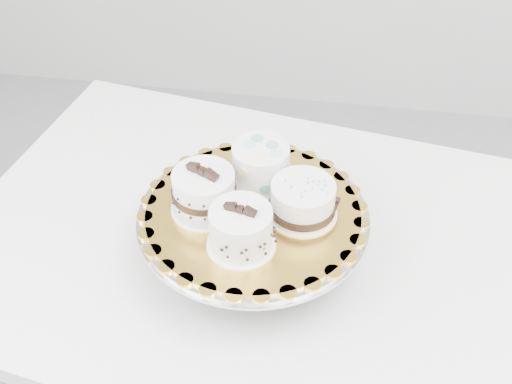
# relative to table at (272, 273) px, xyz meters

# --- Properties ---
(table) EXTENTS (1.25, 0.94, 0.75)m
(table) POSITION_rel_table_xyz_m (0.00, 0.00, 0.00)
(table) COLOR white
(table) RESTS_ON floor
(cake_stand) EXTENTS (0.38, 0.38, 0.10)m
(cake_stand) POSITION_rel_table_xyz_m (-0.03, -0.04, 0.16)
(cake_stand) COLOR gray
(cake_stand) RESTS_ON table
(cake_board) EXTENTS (0.40, 0.40, 0.01)m
(cake_board) POSITION_rel_table_xyz_m (-0.03, -0.04, 0.19)
(cake_board) COLOR gold
(cake_board) RESTS_ON cake_stand
(cake_swirl) EXTENTS (0.12, 0.12, 0.09)m
(cake_swirl) POSITION_rel_table_xyz_m (-0.04, -0.12, 0.23)
(cake_swirl) COLOR white
(cake_swirl) RESTS_ON cake_board
(cake_banded) EXTENTS (0.13, 0.13, 0.09)m
(cake_banded) POSITION_rel_table_xyz_m (-0.11, -0.05, 0.23)
(cake_banded) COLOR white
(cake_banded) RESTS_ON cake_board
(cake_dots) EXTENTS (0.13, 0.13, 0.07)m
(cake_dots) POSITION_rel_table_xyz_m (-0.03, 0.04, 0.23)
(cake_dots) COLOR white
(cake_dots) RESTS_ON cake_board
(cake_ribbon) EXTENTS (0.12, 0.12, 0.06)m
(cake_ribbon) POSITION_rel_table_xyz_m (0.05, -0.03, 0.22)
(cake_ribbon) COLOR white
(cake_ribbon) RESTS_ON cake_board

